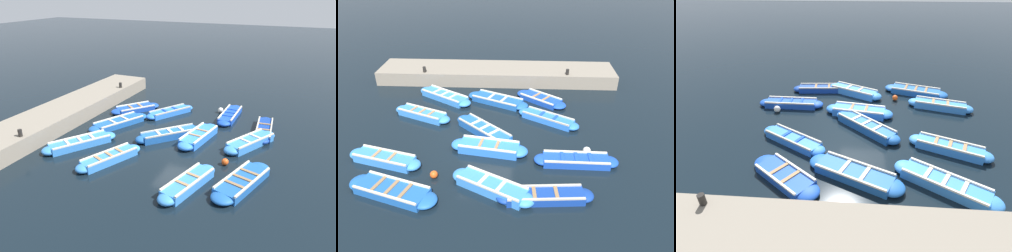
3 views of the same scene
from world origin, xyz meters
The scene contains 18 objects.
ground_plane centered at (0.00, 0.00, 0.00)m, with size 120.00×120.00×0.00m, color black.
boat_stern_in centered at (1.61, 4.05, 0.17)m, with size 0.88×3.59×0.39m.
boat_mid_row centered at (0.88, 0.26, 0.20)m, with size 1.39×3.61×0.45m.
boat_centre centered at (-3.98, 0.30, 0.16)m, with size 2.41×3.83×0.39m.
boat_far_corner centered at (-4.30, -2.84, 0.18)m, with size 2.69×3.61×0.42m.
boat_outer_right centered at (-4.28, 2.81, 0.15)m, with size 2.70×3.14×0.36m.
boat_bow_out centered at (-1.96, 3.08, 0.16)m, with size 2.36×3.31×0.38m.
boat_tucked centered at (3.85, 2.61, 0.16)m, with size 1.03×3.69×0.39m.
boat_outer_left centered at (-2.10, -3.59, 0.18)m, with size 1.97×3.39×0.42m.
boat_drifting centered at (1.92, -4.14, 0.19)m, with size 1.59×3.49×0.43m.
boat_broadside centered at (3.85, -3.13, 0.17)m, with size 2.03×3.88×0.40m.
boat_inner_gap centered at (-0.59, -0.11, 0.19)m, with size 3.12×3.32×0.44m.
boat_end_of_row centered at (3.48, 0.61, 0.20)m, with size 2.33×3.53×0.46m.
quay_wall centered at (-7.42, 0.00, 0.43)m, with size 2.78×15.25×0.86m.
bollard_north centered at (-6.38, -4.50, 1.03)m, with size 0.20×0.20×0.35m, color black.
bollard_mid_north centered at (-6.38, 4.50, 1.03)m, with size 0.20×0.20×0.35m, color black.
buoy_orange_near centered at (0.86, 4.63, 0.18)m, with size 0.35×0.35×0.35m, color silver.
buoy_yellow_far centered at (2.81, -1.79, 0.16)m, with size 0.32×0.32×0.32m, color #E05119.
Camera 2 is at (12.95, 1.61, 8.62)m, focal length 35.00 mm.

